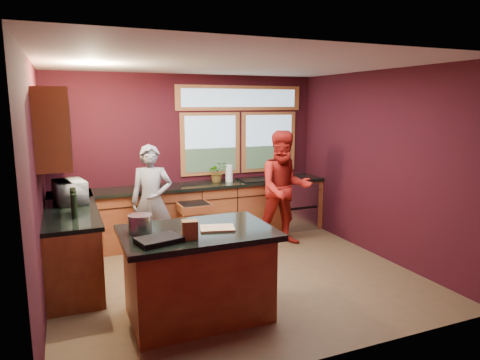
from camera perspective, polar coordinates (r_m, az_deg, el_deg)
floor at (r=5.73m, az=-0.60°, el=-12.70°), size 4.50×4.50×0.00m
room_shell at (r=5.42m, az=-7.83°, el=5.54°), size 4.52×4.02×2.71m
back_counter at (r=7.16m, az=-4.24°, el=-4.11°), size 4.50×0.64×0.93m
left_counter at (r=6.01m, az=-21.52°, el=-7.59°), size 0.64×2.30×0.93m
island at (r=4.60m, az=-5.61°, el=-12.22°), size 1.55×1.05×0.95m
person_grey at (r=6.35m, az=-11.70°, el=-2.80°), size 0.69×0.55×1.65m
person_red at (r=6.76m, az=5.95°, el=-1.14°), size 1.01×0.86×1.82m
microwave at (r=6.05m, az=-21.67°, el=-1.47°), size 0.47×0.61×0.30m
potted_plant at (r=7.14m, az=-3.08°, el=1.06°), size 0.30×0.26×0.34m
paper_towel at (r=7.17m, az=-1.46°, el=0.87°), size 0.12×0.12×0.28m
cutting_board at (r=4.45m, az=-3.05°, el=-6.43°), size 0.40×0.33×0.02m
stock_pot at (r=4.44m, az=-13.14°, el=-5.67°), size 0.24×0.24×0.18m
paper_bag at (r=4.15m, az=-6.71°, el=-6.60°), size 0.17×0.14×0.18m
black_tray at (r=4.10m, az=-10.77°, el=-7.86°), size 0.45×0.37×0.05m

